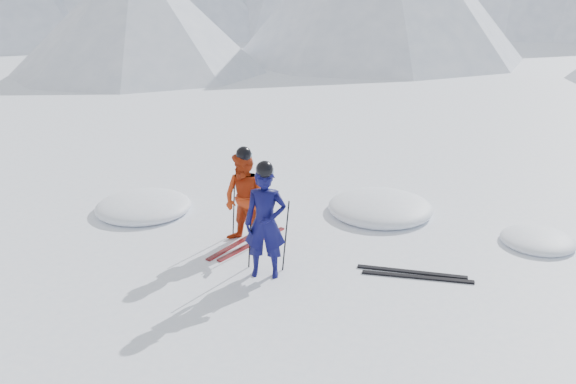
# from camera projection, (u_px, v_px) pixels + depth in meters

# --- Properties ---
(ground) EXTENTS (160.00, 160.00, 0.00)m
(ground) POSITION_uv_depth(u_px,v_px,m) (401.00, 282.00, 9.26)
(ground) COLOR white
(ground) RESTS_ON ground
(skier_blue) EXTENTS (0.70, 0.52, 1.74)m
(skier_blue) POSITION_uv_depth(u_px,v_px,m) (265.00, 223.00, 9.19)
(skier_blue) COLOR #0B0B43
(skier_blue) RESTS_ON ground
(skier_red) EXTENTS (0.96, 0.85, 1.64)m
(skier_red) POSITION_uv_depth(u_px,v_px,m) (245.00, 200.00, 10.30)
(skier_red) COLOR #B2310E
(skier_red) RESTS_ON ground
(pole_blue_left) EXTENTS (0.12, 0.08, 1.16)m
(pole_blue_left) POSITION_uv_depth(u_px,v_px,m) (250.00, 235.00, 9.50)
(pole_blue_left) COLOR black
(pole_blue_left) RESTS_ON ground
(pole_blue_right) EXTENTS (0.12, 0.07, 1.16)m
(pole_blue_right) POSITION_uv_depth(u_px,v_px,m) (286.00, 236.00, 9.45)
(pole_blue_right) COLOR black
(pole_blue_right) RESTS_ON ground
(pole_red_left) EXTENTS (0.11, 0.09, 1.09)m
(pole_red_left) POSITION_uv_depth(u_px,v_px,m) (234.00, 208.00, 10.69)
(pole_red_left) COLOR black
(pole_red_left) RESTS_ON ground
(pole_red_right) EXTENTS (0.11, 0.08, 1.09)m
(pole_red_right) POSITION_uv_depth(u_px,v_px,m) (265.00, 213.00, 10.45)
(pole_red_right) COLOR black
(pole_red_right) RESTS_ON ground
(ski_worn_left) EXTENTS (0.61, 1.65, 0.03)m
(ski_worn_left) POSITION_uv_depth(u_px,v_px,m) (239.00, 242.00, 10.60)
(ski_worn_left) COLOR black
(ski_worn_left) RESTS_ON ground
(ski_worn_right) EXTENTS (0.72, 1.61, 0.03)m
(ski_worn_right) POSITION_uv_depth(u_px,v_px,m) (253.00, 244.00, 10.54)
(ski_worn_right) COLOR black
(ski_worn_right) RESTS_ON ground
(ski_loose_a) EXTENTS (1.70, 0.15, 0.03)m
(ski_loose_a) POSITION_uv_depth(u_px,v_px,m) (412.00, 272.00, 9.54)
(ski_loose_a) COLOR black
(ski_loose_a) RESTS_ON ground
(ski_loose_b) EXTENTS (1.70, 0.20, 0.03)m
(ski_loose_b) POSITION_uv_depth(u_px,v_px,m) (417.00, 277.00, 9.38)
(ski_loose_b) COLOR black
(ski_loose_b) RESTS_ON ground
(snow_lumps) EXTENTS (10.76, 6.21, 0.45)m
(snow_lumps) POSITION_uv_depth(u_px,v_px,m) (332.00, 227.00, 11.29)
(snow_lumps) COLOR white
(snow_lumps) RESTS_ON ground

